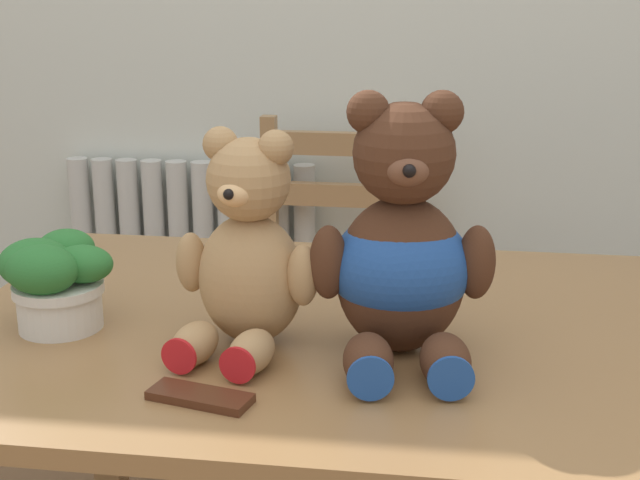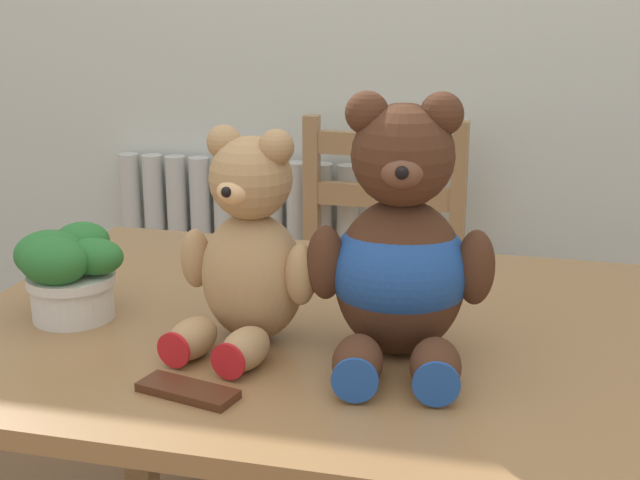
{
  "view_description": "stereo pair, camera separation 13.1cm",
  "coord_description": "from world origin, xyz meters",
  "px_view_note": "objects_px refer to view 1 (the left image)",
  "views": [
    {
      "loc": [
        0.17,
        -0.89,
        1.25
      ],
      "look_at": [
        -0.01,
        0.36,
        0.87
      ],
      "focal_mm": 50.0,
      "sensor_mm": 36.0,
      "label": 1
    },
    {
      "loc": [
        0.3,
        -0.86,
        1.25
      ],
      "look_at": [
        -0.01,
        0.36,
        0.87
      ],
      "focal_mm": 50.0,
      "sensor_mm": 36.0,
      "label": 2
    }
  ],
  "objects_px": {
    "wooden_chair_behind": "(336,297)",
    "potted_plant": "(54,277)",
    "teddy_bear_left": "(247,255)",
    "chocolate_bar": "(200,397)",
    "teddy_bear_right": "(402,252)"
  },
  "relations": [
    {
      "from": "teddy_bear_left",
      "to": "chocolate_bar",
      "type": "height_order",
      "value": "teddy_bear_left"
    },
    {
      "from": "potted_plant",
      "to": "chocolate_bar",
      "type": "height_order",
      "value": "potted_plant"
    },
    {
      "from": "wooden_chair_behind",
      "to": "chocolate_bar",
      "type": "distance_m",
      "value": 1.17
    },
    {
      "from": "wooden_chair_behind",
      "to": "teddy_bear_left",
      "type": "xyz_separation_m",
      "value": [
        -0.02,
        -0.93,
        0.41
      ]
    },
    {
      "from": "potted_plant",
      "to": "teddy_bear_left",
      "type": "bearing_deg",
      "value": -2.93
    },
    {
      "from": "wooden_chair_behind",
      "to": "potted_plant",
      "type": "relative_size",
      "value": 4.95
    },
    {
      "from": "wooden_chair_behind",
      "to": "teddy_bear_left",
      "type": "bearing_deg",
      "value": 89.04
    },
    {
      "from": "teddy_bear_left",
      "to": "teddy_bear_right",
      "type": "xyz_separation_m",
      "value": [
        0.23,
        0.0,
        0.01
      ]
    },
    {
      "from": "potted_plant",
      "to": "chocolate_bar",
      "type": "relative_size",
      "value": 1.29
    },
    {
      "from": "teddy_bear_right",
      "to": "potted_plant",
      "type": "xyz_separation_m",
      "value": [
        -0.54,
        0.01,
        -0.07
      ]
    },
    {
      "from": "teddy_bear_left",
      "to": "teddy_bear_right",
      "type": "bearing_deg",
      "value": -168.25
    },
    {
      "from": "wooden_chair_behind",
      "to": "teddy_bear_left",
      "type": "relative_size",
      "value": 2.71
    },
    {
      "from": "teddy_bear_right",
      "to": "chocolate_bar",
      "type": "height_order",
      "value": "teddy_bear_right"
    },
    {
      "from": "wooden_chair_behind",
      "to": "teddy_bear_right",
      "type": "bearing_deg",
      "value": 102.92
    },
    {
      "from": "teddy_bear_right",
      "to": "chocolate_bar",
      "type": "distance_m",
      "value": 0.35
    }
  ]
}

